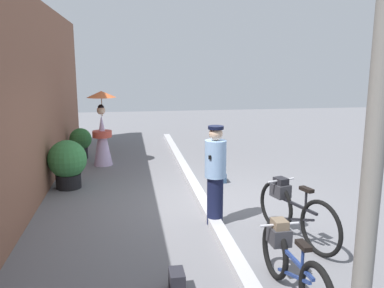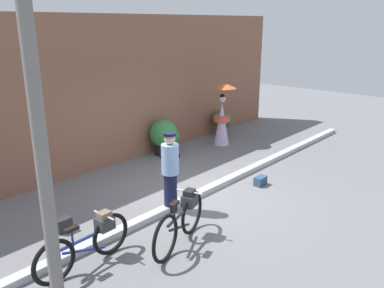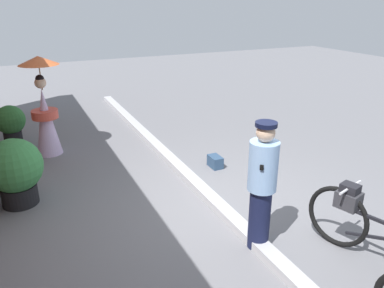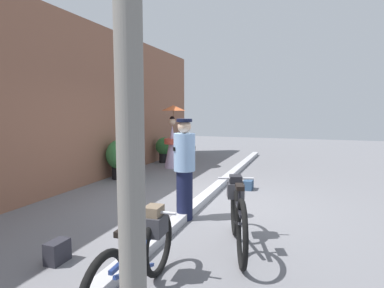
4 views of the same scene
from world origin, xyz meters
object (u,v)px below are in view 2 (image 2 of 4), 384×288
object	(u,v)px
person_officer	(170,170)
potted_plant_by_door	(165,136)
backpack_spare	(64,225)
person_with_parasol	(222,115)
bicycle_far_side	(88,242)
potted_plant_small	(222,121)
backpack_on_pavement	(261,181)
utility_pole	(39,130)
bicycle_near_officer	(181,220)

from	to	relation	value
person_officer	potted_plant_by_door	xyz separation A→B (m)	(2.40, 2.60, -0.31)
backpack_spare	person_officer	bearing A→B (deg)	-24.36
person_with_parasol	backpack_spare	world-z (taller)	person_with_parasol
bicycle_far_side	potted_plant_small	size ratio (longest dim) A/B	2.05
backpack_on_pavement	potted_plant_small	bearing A→B (deg)	49.58
potted_plant_small	utility_pole	size ratio (longest dim) A/B	0.18
potted_plant_small	backpack_spare	world-z (taller)	potted_plant_small
potted_plant_small	backpack_spare	distance (m)	7.19
backpack_spare	backpack_on_pavement	bearing A→B (deg)	-19.72
potted_plant_small	backpack_spare	bearing A→B (deg)	-165.62
potted_plant_by_door	backpack_on_pavement	size ratio (longest dim) A/B	3.34
person_officer	utility_pole	xyz separation A→B (m)	(-2.92, -0.75, 1.54)
bicycle_far_side	bicycle_near_officer	bearing A→B (deg)	-24.27
person_officer	person_with_parasol	bearing A→B (deg)	25.25
bicycle_far_side	person_officer	xyz separation A→B (m)	(2.17, 0.38, 0.45)
bicycle_far_side	potted_plant_small	distance (m)	7.85
bicycle_near_officer	backpack_on_pavement	xyz separation A→B (m)	(3.06, 0.37, -0.34)
bicycle_far_side	backpack_on_pavement	distance (m)	4.48
potted_plant_by_door	backpack_spare	bearing A→B (deg)	-157.68
bicycle_near_officer	potted_plant_small	xyz separation A→B (m)	(5.85, 3.64, 0.03)
person_with_parasol	potted_plant_by_door	bearing A→B (deg)	162.15
person_with_parasol	potted_plant_by_door	distance (m)	1.98
bicycle_far_side	person_officer	world-z (taller)	person_officer
backpack_on_pavement	utility_pole	distance (m)	5.69
potted_plant_by_door	backpack_spare	size ratio (longest dim) A/B	3.66
person_officer	bicycle_near_officer	bearing A→B (deg)	-127.18
potted_plant_by_door	person_with_parasol	bearing A→B (deg)	-17.85
bicycle_near_officer	backpack_spare	size ratio (longest dim) A/B	6.09
utility_pole	backpack_spare	bearing A→B (deg)	56.69
backpack_spare	utility_pole	world-z (taller)	utility_pole
potted_plant_small	backpack_spare	xyz separation A→B (m)	(-6.95, -1.78, -0.35)
person_with_parasol	potted_plant_small	world-z (taller)	person_with_parasol
utility_pole	potted_plant_by_door	bearing A→B (deg)	32.19
person_with_parasol	backpack_on_pavement	size ratio (longest dim) A/B	6.21
potted_plant_small	backpack_on_pavement	bearing A→B (deg)	-130.42
person_officer	backpack_on_pavement	distance (m)	2.49
person_officer	backpack_spare	distance (m)	2.18
bicycle_near_officer	person_with_parasol	world-z (taller)	person_with_parasol
bicycle_near_officer	potted_plant_small	size ratio (longest dim) A/B	2.01
bicycle_near_officer	person_with_parasol	bearing A→B (deg)	31.00
bicycle_far_side	utility_pole	bearing A→B (deg)	-153.82
potted_plant_by_door	person_officer	bearing A→B (deg)	-132.65
utility_pole	backpack_on_pavement	bearing A→B (deg)	1.14
person_with_parasol	utility_pole	bearing A→B (deg)	-159.01
potted_plant_small	person_officer	bearing A→B (deg)	-152.61
person_officer	backpack_on_pavement	bearing A→B (deg)	-15.70
backpack_on_pavement	backpack_spare	xyz separation A→B (m)	(-4.16, 1.49, 0.02)
potted_plant_small	backpack_on_pavement	size ratio (longest dim) A/B	2.76
bicycle_near_officer	backpack_spare	bearing A→B (deg)	120.80
bicycle_far_side	person_with_parasol	xyz separation A→B (m)	(6.42, 2.38, 0.51)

